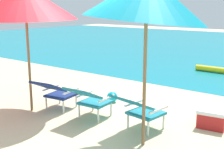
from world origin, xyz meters
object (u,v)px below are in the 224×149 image
Objects in this scene: lounge_chair_center at (89,98)px; lounge_chair_right at (139,108)px; cooler_box at (212,119)px; swim_buoy at (221,70)px; beach_ball at (112,97)px; beach_umbrella_left at (25,2)px; lounge_chair_left at (55,91)px.

lounge_chair_center is 0.97× the size of lounge_chair_right.
swim_buoy is at bearing 105.84° from cooler_box.
beach_ball is (-0.95, -4.37, 0.02)m from swim_buoy.
beach_umbrella_left is (-1.92, -5.77, 2.02)m from swim_buoy.
swim_buoy is at bearing 77.73° from beach_ball.
lounge_chair_right is 1.29m from cooler_box.
lounge_chair_right is at bearing 4.19° from lounge_chair_left.
lounge_chair_center is at bearing 15.26° from beach_umbrella_left.
lounge_chair_center is at bearing -175.28° from lounge_chair_right.
lounge_chair_left and lounge_chair_center have the same top height.
cooler_box reaches higher than swim_buoy.
lounge_chair_center is 2.17m from cooler_box.
swim_buoy is 6.85× the size of beach_ball.
lounge_chair_right is 1.66m from beach_ball.
lounge_chair_right is at bearing -135.94° from cooler_box.
swim_buoy is at bearing 83.01° from lounge_chair_center.
lounge_chair_left is 4.01× the size of beach_ball.
beach_ball is (0.97, 1.40, -2.00)m from beach_umbrella_left.
lounge_chair_right reaches higher than beach_ball.
lounge_chair_center is (0.86, 0.05, 0.00)m from lounge_chair_left.
lounge_chair_right is 2.88m from beach_umbrella_left.
lounge_chair_left reaches higher than beach_ball.
lounge_chair_center is at bearing -74.98° from beach_ball.
swim_buoy is 1.70× the size of lounge_chair_right.
lounge_chair_right is 1.83× the size of cooler_box.
beach_umbrella_left reaches higher than cooler_box.
beach_umbrella_left is at bearing -144.02° from lounge_chair_left.
lounge_chair_left is 1.28m from beach_ball.
lounge_chair_center is 1.77× the size of cooler_box.
lounge_chair_center is 3.88× the size of beach_ball.
beach_umbrella_left is (-1.25, -0.34, 1.72)m from lounge_chair_center.
beach_ball is 0.46× the size of cooler_box.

